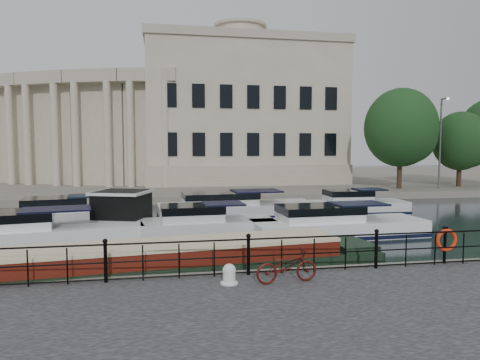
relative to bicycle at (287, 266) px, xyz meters
name	(u,v)px	position (x,y,z in m)	size (l,w,h in m)	color
ground_plane	(236,271)	(-0.89, 3.14, -1.01)	(160.00, 160.00, 0.00)	black
far_bank	(184,180)	(-0.89, 42.14, -0.73)	(120.00, 42.00, 0.55)	#6B665B
railing	(248,253)	(-0.89, 0.89, 0.19)	(24.14, 0.14, 1.22)	black
civic_building	(177,123)	(-1.89, 37.84, 6.03)	(53.55, 31.84, 16.85)	#ADA38C
lamp_posts	(478,142)	(25.11, 23.83, 3.79)	(8.24, 1.55, 8.07)	#59595B
bicycle	(287,266)	(0.00, 0.00, 0.00)	(0.61, 1.75, 0.92)	#45100C
mooring_bollard	(229,274)	(-1.57, 0.19, -0.20)	(0.49, 0.49, 0.55)	silver
life_ring_post	(446,241)	(5.55, 0.97, 0.29)	(0.73, 0.20, 1.19)	black
narrowboat	(136,271)	(-4.21, 2.56, -0.64)	(16.90, 4.04, 1.61)	black
harbour_hut	(122,214)	(-5.37, 10.64, -0.06)	(4.15, 3.79, 2.22)	#6B665B
cabin_cruisers	(202,220)	(-1.31, 11.49, -0.64)	(26.32, 10.47, 1.99)	white
trees	(450,135)	(23.10, 25.06, 4.46)	(17.01, 8.00, 9.02)	black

